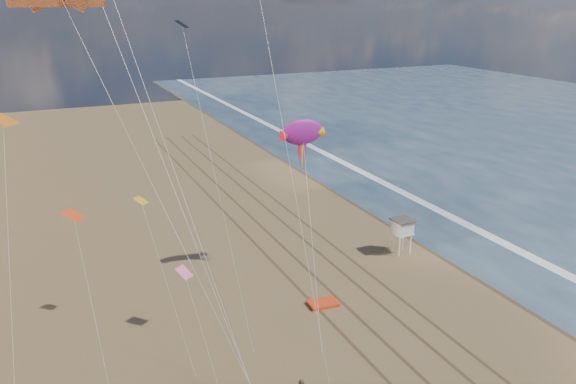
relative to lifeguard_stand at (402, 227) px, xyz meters
The scene contains 7 objects.
wet_sand 13.59m from the lifeguard_stand, 56.80° to the left, with size 260.00×260.00×0.00m, color #42301E.
foam 16.23m from the lifeguard_stand, 44.10° to the left, with size 260.00×260.00×0.00m, color white.
tracks 9.66m from the lifeguard_stand, behind, with size 7.68×120.00×0.01m.
lifeguard_stand is the anchor object (origin of this frame).
grounded_kite 13.88m from the lifeguard_stand, 153.71° to the right, with size 2.49×1.58×0.28m, color #FF4115.
show_kite 15.18m from the lifeguard_stand, behind, with size 4.50×7.22×18.99m.
small_kites 30.79m from the lifeguard_stand, 165.48° to the right, with size 15.99×15.72×22.73m.
Camera 1 is at (-20.64, -14.46, 24.70)m, focal length 35.00 mm.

